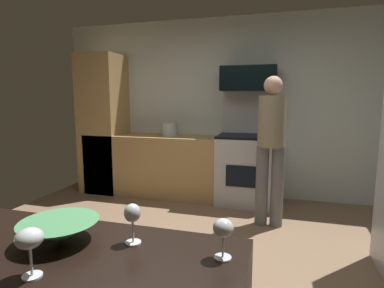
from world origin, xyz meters
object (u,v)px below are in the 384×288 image
microwave (249,79)px  wine_glass_mid (132,215)px  person_cook (271,144)px  wine_glass_far (223,230)px  mixing_bowl_small (60,231)px  wine_glass_extra (29,240)px  oven_range (246,166)px  stock_pot (169,129)px

microwave → wine_glass_mid: (-0.08, -3.32, -0.70)m
wine_glass_mid → person_cook: bearing=80.3°
person_cook → wine_glass_far: size_ratio=11.84×
wine_glass_far → mixing_bowl_small: bearing=-175.6°
person_cook → wine_glass_far: bearing=-91.9°
mixing_bowl_small → wine_glass_extra: wine_glass_extra is taller
person_cook → wine_glass_mid: person_cook is taller
oven_range → wine_glass_mid: 3.27m
microwave → oven_range: bearing=-90.0°
microwave → mixing_bowl_small: bearing=-96.0°
wine_glass_extra → wine_glass_mid: bearing=55.7°
microwave → mixing_bowl_small: (-0.36, -3.38, -0.77)m
oven_range → person_cook: 0.92m
wine_glass_mid → wine_glass_far: 0.35m
oven_range → wine_glass_extra: oven_range is taller
person_cook → wine_glass_mid: 2.54m
oven_range → microwave: (0.00, 0.08, 1.19)m
microwave → wine_glass_mid: 3.39m
mixing_bowl_small → stock_pot: 3.39m
oven_range → mixing_bowl_small: bearing=-96.1°
wine_glass_far → person_cook: bearing=88.1°
oven_range → wine_glass_far: 3.30m
person_cook → mixing_bowl_small: (-0.70, -2.56, -0.01)m
oven_range → wine_glass_mid: (-0.08, -3.23, 0.49)m
microwave → wine_glass_extra: microwave is taller
wine_glass_far → stock_pot: stock_pot is taller
oven_range → mixing_bowl_small: 3.34m
microwave → mixing_bowl_small: microwave is taller
mixing_bowl_small → microwave: bearing=84.0°
person_cook → wine_glass_far: person_cook is taller
oven_range → person_cook: bearing=-64.7°
oven_range → mixing_bowl_small: (-0.36, -3.30, 0.42)m
oven_range → stock_pot: oven_range is taller
oven_range → person_cook: (0.35, -0.73, 0.43)m
person_cook → mixing_bowl_small: 2.66m
wine_glass_mid → stock_pot: stock_pot is taller
mixing_bowl_small → wine_glass_mid: wine_glass_mid is taller
mixing_bowl_small → wine_glass_far: (0.62, 0.05, 0.06)m
oven_range → microwave: microwave is taller
mixing_bowl_small → person_cook: bearing=74.7°
person_cook → wine_glass_mid: size_ratio=10.86×
person_cook → stock_pot: bearing=153.3°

